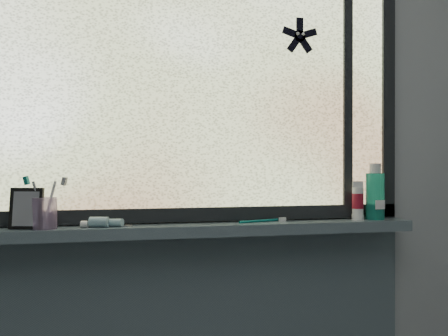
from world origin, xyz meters
TOP-DOWN VIEW (x-y plane):
  - wall_back at (0.00, 1.30)m, footprint 3.00×0.01m
  - windowsill at (0.00, 1.23)m, footprint 1.62×0.14m
  - window_pane at (0.00, 1.28)m, footprint 1.50×0.01m
  - frame_bottom at (0.00, 1.28)m, footprint 1.60×0.03m
  - frame_right at (0.78, 1.28)m, footprint 0.05×0.03m
  - frame_mullion at (0.60, 1.28)m, footprint 0.03×0.03m
  - starfish_sticker at (0.40, 1.27)m, footprint 0.15×0.02m
  - vanity_mirror at (-0.57, 1.21)m, footprint 0.12×0.08m
  - toothpaste_tube at (-0.32, 1.21)m, footprint 0.20×0.11m
  - toothbrush_cup at (-0.51, 1.21)m, footprint 0.10×0.10m
  - toothbrush_lying at (0.23, 1.24)m, footprint 0.21×0.08m
  - mouthwash_bottle at (0.69, 1.23)m, footprint 0.08×0.08m
  - cream_tube at (0.62, 1.23)m, footprint 0.05×0.05m

SIDE VIEW (x-z plane):
  - windowsill at x=0.00m, z-range 0.98..1.02m
  - toothbrush_lying at x=0.23m, z-range 1.02..1.03m
  - toothpaste_tube at x=-0.32m, z-range 1.02..1.06m
  - frame_bottom at x=0.00m, z-range 1.02..1.07m
  - toothbrush_cup at x=-0.51m, z-range 1.02..1.12m
  - vanity_mirror at x=-0.57m, z-range 1.02..1.16m
  - cream_tube at x=0.62m, z-range 1.05..1.15m
  - mouthwash_bottle at x=0.69m, z-range 1.04..1.22m
  - wall_back at x=0.00m, z-range 0.00..2.50m
  - frame_right at x=0.78m, z-range 0.98..2.08m
  - window_pane at x=0.00m, z-range 1.03..2.03m
  - frame_mullion at x=0.60m, z-range 1.03..2.03m
  - starfish_sticker at x=0.40m, z-range 1.65..1.79m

